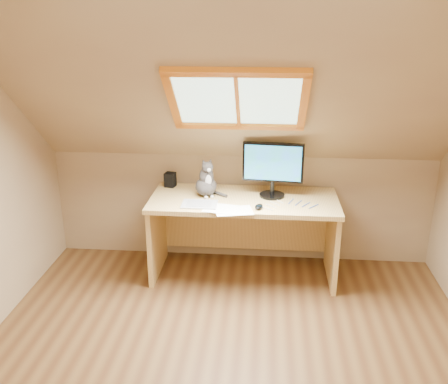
# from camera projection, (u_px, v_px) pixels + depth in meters

# --- Properties ---
(ground) EXTENTS (3.50, 3.50, 0.00)m
(ground) POSITION_uv_depth(u_px,v_px,m) (225.00, 379.00, 3.21)
(ground) COLOR brown
(ground) RESTS_ON ground
(room_shell) EXTENTS (3.52, 3.52, 2.41)m
(room_shell) POSITION_uv_depth(u_px,v_px,m) (224.00, 171.00, 2.64)
(room_shell) COLOR tan
(room_shell) RESTS_ON ground
(desk) EXTENTS (1.60, 0.70, 0.73)m
(desk) POSITION_uv_depth(u_px,v_px,m) (244.00, 219.00, 4.40)
(desk) COLOR #E0BA6A
(desk) RESTS_ON ground
(monitor) EXTENTS (0.51, 0.22, 0.47)m
(monitor) POSITION_uv_depth(u_px,v_px,m) (273.00, 166.00, 4.20)
(monitor) COLOR black
(monitor) RESTS_ON desk
(cat) EXTENTS (0.26, 0.28, 0.34)m
(cat) POSITION_uv_depth(u_px,v_px,m) (206.00, 182.00, 4.28)
(cat) COLOR #443E3C
(cat) RESTS_ON desk
(desk_speaker) EXTENTS (0.11, 0.11, 0.13)m
(desk_speaker) POSITION_uv_depth(u_px,v_px,m) (170.00, 180.00, 4.52)
(desk_speaker) COLOR black
(desk_speaker) RESTS_ON desk
(graphics_tablet) EXTENTS (0.29, 0.21, 0.01)m
(graphics_tablet) POSITION_uv_depth(u_px,v_px,m) (199.00, 204.00, 4.10)
(graphics_tablet) COLOR #B2B2B7
(graphics_tablet) RESTS_ON desk
(mouse) EXTENTS (0.09, 0.12, 0.03)m
(mouse) POSITION_uv_depth(u_px,v_px,m) (259.00, 207.00, 4.03)
(mouse) COLOR black
(mouse) RESTS_ON desk
(papers) EXTENTS (0.33, 0.27, 0.00)m
(papers) POSITION_uv_depth(u_px,v_px,m) (228.00, 209.00, 4.02)
(papers) COLOR white
(papers) RESTS_ON desk
(cables) EXTENTS (0.51, 0.26, 0.01)m
(cables) POSITION_uv_depth(u_px,v_px,m) (291.00, 204.00, 4.11)
(cables) COLOR silver
(cables) RESTS_ON desk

